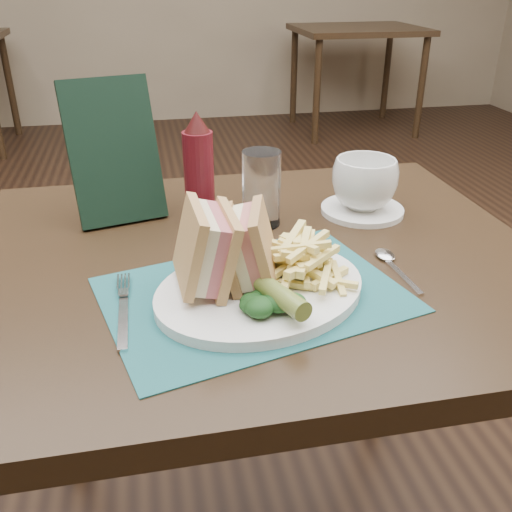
% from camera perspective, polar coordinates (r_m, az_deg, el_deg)
% --- Properties ---
extents(floor, '(7.00, 7.00, 0.00)m').
position_cam_1_polar(floor, '(1.74, -3.35, -14.54)').
color(floor, black).
rests_on(floor, ground).
extents(wall_back, '(6.00, 0.00, 6.00)m').
position_cam_1_polar(wall_back, '(4.93, -9.40, 13.29)').
color(wall_back, gray).
rests_on(wall_back, ground).
extents(table_main, '(0.90, 0.75, 0.75)m').
position_cam_1_polar(table_main, '(1.12, -0.03, -16.96)').
color(table_main, black).
rests_on(table_main, ground).
extents(table_bg_right, '(0.90, 0.75, 0.75)m').
position_cam_1_polar(table_bg_right, '(4.55, 9.84, 16.95)').
color(table_bg_right, black).
rests_on(table_bg_right, ground).
extents(placemat, '(0.45, 0.37, 0.00)m').
position_cam_1_polar(placemat, '(0.79, -0.27, -3.87)').
color(placemat, '#1A5255').
rests_on(placemat, table_main).
extents(plate, '(0.37, 0.34, 0.01)m').
position_cam_1_polar(plate, '(0.78, 0.43, -3.45)').
color(plate, white).
rests_on(plate, placemat).
extents(sandwich_half_a, '(0.09, 0.12, 0.12)m').
position_cam_1_polar(sandwich_half_a, '(0.75, -6.62, 0.71)').
color(sandwich_half_a, tan).
rests_on(sandwich_half_a, plate).
extents(sandwich_half_b, '(0.10, 0.12, 0.11)m').
position_cam_1_polar(sandwich_half_b, '(0.76, -2.33, 1.09)').
color(sandwich_half_b, tan).
rests_on(sandwich_half_b, plate).
extents(kale_garnish, '(0.11, 0.08, 0.03)m').
position_cam_1_polar(kale_garnish, '(0.72, 1.30, -4.49)').
color(kale_garnish, '#123414').
rests_on(kale_garnish, plate).
extents(pickle_spear, '(0.07, 0.12, 0.03)m').
position_cam_1_polar(pickle_spear, '(0.72, 1.90, -3.61)').
color(pickle_spear, '#5B6D29').
rests_on(pickle_spear, plate).
extents(fries_pile, '(0.18, 0.20, 0.06)m').
position_cam_1_polar(fries_pile, '(0.79, 4.81, 0.16)').
color(fries_pile, '#FDE87E').
rests_on(fries_pile, plate).
extents(fork, '(0.04, 0.17, 0.01)m').
position_cam_1_polar(fork, '(0.76, -13.16, -4.99)').
color(fork, silver).
rests_on(fork, placemat).
extents(spoon, '(0.04, 0.15, 0.01)m').
position_cam_1_polar(spoon, '(0.87, 13.92, -1.12)').
color(spoon, silver).
rests_on(spoon, table_main).
extents(saucer, '(0.18, 0.18, 0.01)m').
position_cam_1_polar(saucer, '(1.06, 10.56, 4.55)').
color(saucer, white).
rests_on(saucer, table_main).
extents(coffee_cup, '(0.15, 0.15, 0.09)m').
position_cam_1_polar(coffee_cup, '(1.04, 10.79, 7.13)').
color(coffee_cup, white).
rests_on(coffee_cup, saucer).
extents(drinking_glass, '(0.08, 0.08, 0.13)m').
position_cam_1_polar(drinking_glass, '(0.98, 0.54, 6.74)').
color(drinking_glass, white).
rests_on(drinking_glass, table_main).
extents(ketchup_bottle, '(0.07, 0.07, 0.19)m').
position_cam_1_polar(ketchup_bottle, '(1.02, -5.77, 9.13)').
color(ketchup_bottle, '#510E16').
rests_on(ketchup_bottle, table_main).
extents(check_presenter, '(0.17, 0.13, 0.24)m').
position_cam_1_polar(check_presenter, '(1.02, -14.04, 10.08)').
color(check_presenter, black).
rests_on(check_presenter, table_main).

